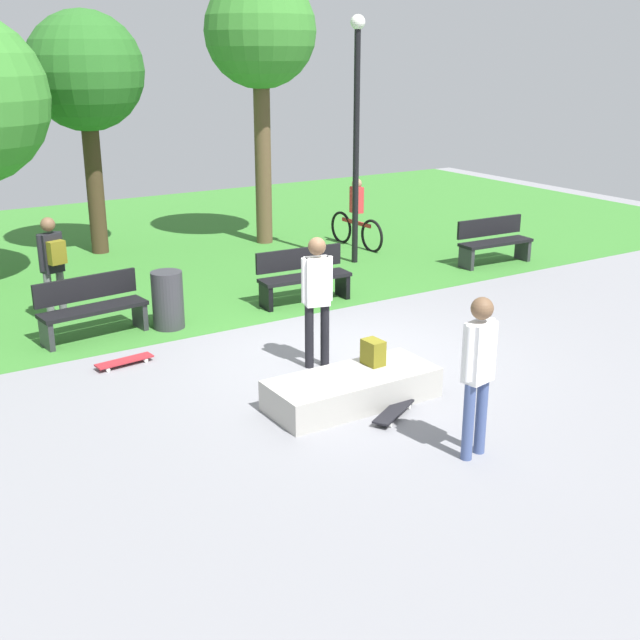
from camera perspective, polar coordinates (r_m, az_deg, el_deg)
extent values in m
plane|color=gray|center=(11.43, 1.80, -2.60)|extent=(28.00, 28.00, 0.00)
cube|color=#387A2D|center=(18.28, -12.30, 5.08)|extent=(26.60, 12.10, 0.01)
cube|color=#A8A59E|center=(9.91, 2.29, -4.86)|extent=(2.12, 0.87, 0.38)
cube|color=olive|center=(10.10, 3.76, -2.28)|extent=(0.21, 0.29, 0.32)
cylinder|color=#3F5184|center=(8.80, 11.27, -6.62)|extent=(0.12, 0.12, 0.86)
cylinder|color=#3F5184|center=(8.64, 10.39, -7.07)|extent=(0.12, 0.12, 0.86)
cube|color=white|center=(8.43, 11.14, -2.23)|extent=(0.35, 0.25, 0.64)
cylinder|color=white|center=(8.55, 11.83, -1.78)|extent=(0.09, 0.09, 0.59)
cylinder|color=white|center=(8.29, 10.45, -2.35)|extent=(0.09, 0.09, 0.59)
sphere|color=brown|center=(8.28, 11.34, 0.80)|extent=(0.23, 0.23, 0.23)
cylinder|color=black|center=(10.91, -0.76, -1.19)|extent=(0.12, 0.12, 0.87)
cylinder|color=black|center=(10.97, 0.34, -1.08)|extent=(0.12, 0.12, 0.87)
cube|color=white|center=(10.71, -0.21, 2.73)|extent=(0.36, 0.28, 0.66)
cylinder|color=white|center=(10.65, -1.09, 2.79)|extent=(0.09, 0.09, 0.60)
cylinder|color=white|center=(10.75, 0.66, 2.93)|extent=(0.09, 0.09, 0.60)
sphere|color=brown|center=(10.59, -0.22, 5.21)|extent=(0.24, 0.24, 0.24)
cube|color=black|center=(9.64, 5.21, -6.39)|extent=(0.79, 0.57, 0.02)
cylinder|color=silver|center=(9.92, 5.42, -5.91)|extent=(0.06, 0.05, 0.06)
cylinder|color=silver|center=(9.86, 6.28, -6.08)|extent=(0.06, 0.05, 0.06)
cylinder|color=silver|center=(9.45, 4.07, -7.16)|extent=(0.06, 0.05, 0.06)
cylinder|color=silver|center=(9.39, 4.97, -7.35)|extent=(0.06, 0.05, 0.06)
cube|color=#A5262D|center=(11.41, -13.60, -2.80)|extent=(0.82, 0.29, 0.02)
cylinder|color=silver|center=(11.26, -14.69, -3.42)|extent=(0.06, 0.04, 0.06)
cylinder|color=silver|center=(11.39, -15.02, -3.17)|extent=(0.06, 0.04, 0.06)
cylinder|color=silver|center=(11.47, -12.15, -2.80)|extent=(0.06, 0.04, 0.06)
cylinder|color=silver|center=(11.61, -12.51, -2.57)|extent=(0.06, 0.04, 0.06)
cube|color=black|center=(13.72, -1.06, 3.01)|extent=(1.62, 0.54, 0.06)
cube|color=black|center=(13.83, -1.49, 4.34)|extent=(1.60, 0.16, 0.36)
cube|color=black|center=(14.12, 1.60, 2.51)|extent=(0.10, 0.40, 0.45)
cube|color=black|center=(13.47, -3.83, 1.68)|extent=(0.10, 0.40, 0.45)
cube|color=black|center=(12.48, -15.65, 0.73)|extent=(1.64, 0.62, 0.06)
cube|color=black|center=(12.60, -16.16, 2.18)|extent=(1.60, 0.24, 0.36)
cube|color=#2D2D33|center=(12.84, -12.56, 0.41)|extent=(0.12, 0.40, 0.45)
cube|color=#2D2D33|center=(12.31, -18.68, -0.93)|extent=(0.12, 0.40, 0.45)
cube|color=black|center=(16.63, 12.27, 5.35)|extent=(1.62, 0.51, 0.06)
cube|color=black|center=(16.74, 11.84, 6.44)|extent=(1.60, 0.14, 0.36)
cube|color=#2D2D33|center=(17.17, 14.07, 4.85)|extent=(0.10, 0.40, 0.45)
cube|color=#2D2D33|center=(16.22, 10.26, 4.33)|extent=(0.10, 0.40, 0.45)
cylinder|color=brown|center=(17.98, -4.04, 11.35)|extent=(0.36, 0.36, 3.78)
sphere|color=#387F2D|center=(17.85, -4.24, 19.62)|extent=(2.34, 2.34, 2.34)
cylinder|color=#42301E|center=(17.68, -15.58, 9.33)|extent=(0.35, 0.35, 3.00)
sphere|color=#286623|center=(17.49, -16.22, 16.48)|extent=(2.36, 2.36, 2.36)
cylinder|color=black|center=(16.13, 2.55, 11.81)|extent=(0.12, 0.12, 4.48)
sphere|color=silver|center=(16.03, 2.68, 20.21)|extent=(0.28, 0.28, 0.28)
cylinder|color=#333338|center=(12.69, -10.66, 1.39)|extent=(0.48, 0.48, 0.90)
cylinder|color=slate|center=(13.38, -18.50, 1.44)|extent=(0.12, 0.12, 0.82)
cylinder|color=slate|center=(13.48, -17.71, 1.66)|extent=(0.12, 0.12, 0.82)
cube|color=black|center=(13.25, -18.41, 4.51)|extent=(0.36, 0.28, 0.61)
cylinder|color=black|center=(13.16, -19.05, 4.46)|extent=(0.09, 0.09, 0.56)
cylinder|color=black|center=(13.33, -17.79, 4.76)|extent=(0.09, 0.09, 0.56)
sphere|color=brown|center=(13.16, -18.60, 6.39)|extent=(0.22, 0.22, 0.22)
cube|color=olive|center=(13.11, -18.06, 4.54)|extent=(0.30, 0.23, 0.36)
torus|color=black|center=(17.41, 3.67, 5.91)|extent=(0.10, 0.72, 0.72)
torus|color=black|center=(18.26, 1.50, 6.53)|extent=(0.10, 0.72, 0.72)
cube|color=#B22626|center=(17.79, 2.57, 6.86)|extent=(0.09, 0.99, 0.08)
cube|color=red|center=(17.69, 2.59, 8.44)|extent=(0.19, 0.29, 0.56)
sphere|color=#9E7556|center=(17.63, 2.61, 9.56)|extent=(0.22, 0.22, 0.22)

